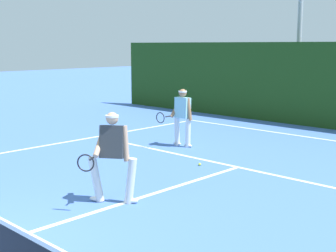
# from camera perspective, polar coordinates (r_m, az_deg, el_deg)

# --- Properties ---
(court_line_baseline_far) EXTENTS (10.31, 0.10, 0.01)m
(court_line_baseline_far) POSITION_cam_1_polar(r_m,az_deg,el_deg) (14.47, 18.50, -1.56)
(court_line_baseline_far) COLOR white
(court_line_baseline_far) RESTS_ON ground_plane
(court_line_service) EXTENTS (8.40, 0.10, 0.01)m
(court_line_service) POSITION_cam_1_polar(r_m,az_deg,el_deg) (10.78, 8.42, -4.93)
(court_line_service) COLOR white
(court_line_service) RESTS_ON ground_plane
(court_line_centre) EXTENTS (0.10, 6.40, 0.01)m
(court_line_centre) POSITION_cam_1_polar(r_m,az_deg,el_deg) (8.44, -4.74, -9.04)
(court_line_centre) COLOR white
(court_line_centre) RESTS_ON ground_plane
(player_near) EXTENTS (0.81, 1.04, 1.60)m
(player_near) POSITION_cam_1_polar(r_m,az_deg,el_deg) (8.18, -6.74, -3.31)
(player_near) COLOR silver
(player_near) RESTS_ON ground_plane
(player_far) EXTENTS (0.72, 0.84, 1.56)m
(player_far) POSITION_cam_1_polar(r_m,az_deg,el_deg) (12.70, 1.72, 1.32)
(player_far) COLOR silver
(player_far) RESTS_ON ground_plane
(tennis_ball_extra) EXTENTS (0.07, 0.07, 0.07)m
(tennis_ball_extra) POSITION_cam_1_polar(r_m,az_deg,el_deg) (10.81, 3.84, -4.63)
(tennis_ball_extra) COLOR #D1E033
(tennis_ball_extra) RESTS_ON ground_plane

